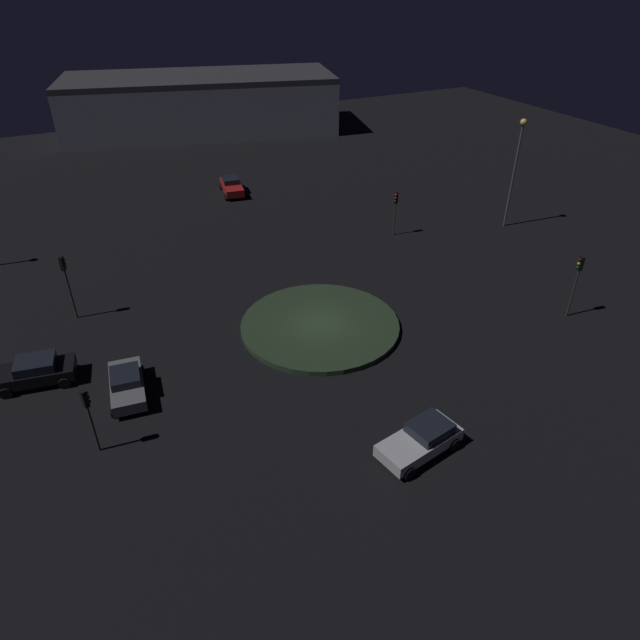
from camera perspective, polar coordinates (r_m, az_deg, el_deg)
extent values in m
plane|color=black|center=(36.21, 0.00, -0.74)|extent=(117.18, 117.18, 0.00)
cylinder|color=#263823|center=(36.12, 0.00, -0.52)|extent=(10.14, 10.14, 0.34)
cube|color=slate|center=(32.25, -18.91, -6.28)|extent=(4.31, 2.20, 0.65)
cube|color=black|center=(31.98, -19.10, -5.42)|extent=(1.99, 1.72, 0.46)
cylinder|color=black|center=(33.70, -20.41, -5.45)|extent=(0.63, 0.29, 0.61)
cylinder|color=black|center=(33.60, -17.52, -4.93)|extent=(0.63, 0.29, 0.61)
cylinder|color=black|center=(31.35, -20.19, -8.66)|extent=(0.63, 0.29, 0.61)
cylinder|color=black|center=(31.25, -17.07, -8.11)|extent=(0.63, 0.29, 0.61)
cube|color=black|center=(35.04, -26.78, -4.80)|extent=(2.55, 4.37, 0.69)
cube|color=black|center=(34.68, -26.84, -3.97)|extent=(1.98, 2.31, 0.54)
cylinder|color=black|center=(34.86, -29.16, -6.49)|extent=(0.33, 0.69, 0.66)
cylinder|color=black|center=(36.34, -28.74, -4.68)|extent=(0.33, 0.69, 0.66)
cylinder|color=black|center=(34.17, -24.40, -5.84)|extent=(0.33, 0.69, 0.66)
cylinder|color=black|center=(35.68, -24.19, -4.02)|extent=(0.33, 0.69, 0.66)
cube|color=red|center=(58.27, -8.90, 13.12)|extent=(4.66, 2.43, 0.71)
cube|color=black|center=(58.51, -9.03, 13.81)|extent=(2.22, 1.83, 0.48)
cylinder|color=black|center=(57.03, -7.71, 12.40)|extent=(0.69, 0.32, 0.67)
cylinder|color=black|center=(56.79, -9.47, 12.16)|extent=(0.69, 0.32, 0.67)
cylinder|color=black|center=(60.00, -8.30, 13.40)|extent=(0.69, 0.32, 0.67)
cylinder|color=black|center=(59.78, -9.98, 13.17)|extent=(0.69, 0.32, 0.67)
cube|color=silver|center=(27.81, 9.98, -12.08)|extent=(2.55, 4.45, 0.64)
cube|color=black|center=(27.78, 11.04, -10.65)|extent=(1.93, 2.17, 0.50)
cylinder|color=black|center=(26.82, 9.00, -15.08)|extent=(0.33, 0.67, 0.64)
cylinder|color=black|center=(27.67, 6.29, -12.91)|extent=(0.33, 0.67, 0.64)
cylinder|color=black|center=(28.50, 13.43, -12.14)|extent=(0.33, 0.67, 0.64)
cylinder|color=black|center=(29.30, 10.74, -10.22)|extent=(0.33, 0.67, 0.64)
cylinder|color=#2D2D2D|center=(39.64, -23.87, 2.39)|extent=(0.12, 0.12, 3.54)
cube|color=black|center=(38.67, -24.60, 5.21)|extent=(0.37, 0.34, 0.90)
sphere|color=#3F0C0C|center=(38.49, -24.50, 5.57)|extent=(0.20, 0.20, 0.20)
sphere|color=#4C380F|center=(38.60, -24.41, 5.21)|extent=(0.20, 0.20, 0.20)
sphere|color=#1EE53F|center=(38.71, -24.32, 4.86)|extent=(0.20, 0.20, 0.20)
cylinder|color=#2D2D2D|center=(48.55, 7.53, 10.09)|extent=(0.12, 0.12, 2.89)
cube|color=black|center=(47.85, 7.70, 12.17)|extent=(0.37, 0.36, 0.90)
sphere|color=red|center=(47.63, 7.67, 12.42)|extent=(0.20, 0.20, 0.20)
sphere|color=#4C380F|center=(47.72, 7.65, 12.12)|extent=(0.20, 0.20, 0.20)
sphere|color=#0F3819|center=(47.82, 7.62, 11.82)|extent=(0.20, 0.20, 0.20)
cylinder|color=#2D2D2D|center=(39.99, 24.16, 2.47)|extent=(0.12, 0.12, 3.42)
cube|color=black|center=(39.05, 24.87, 5.20)|extent=(0.36, 0.32, 0.90)
sphere|color=#3F0C0C|center=(38.86, 24.78, 5.55)|extent=(0.20, 0.20, 0.20)
sphere|color=yellow|center=(38.98, 24.69, 5.20)|extent=(0.20, 0.20, 0.20)
sphere|color=#0F3819|center=(39.09, 24.60, 4.85)|extent=(0.20, 0.20, 0.20)
cylinder|color=#2D2D2D|center=(28.99, -21.91, -10.16)|extent=(0.12, 0.12, 2.80)
cube|color=black|center=(27.83, -22.69, -7.35)|extent=(0.35, 0.30, 0.90)
sphere|color=red|center=(27.70, -22.54, -6.80)|extent=(0.20, 0.20, 0.20)
sphere|color=#4C380F|center=(27.86, -22.43, -7.23)|extent=(0.20, 0.20, 0.20)
sphere|color=#0F3819|center=(28.03, -22.31, -7.65)|extent=(0.20, 0.20, 0.20)
cylinder|color=#4C4C51|center=(51.58, 18.92, 13.48)|extent=(0.18, 0.18, 8.72)
sphere|color=#F9D166|center=(50.39, 19.88, 18.29)|extent=(0.54, 0.54, 0.54)
cube|color=#8C939E|center=(81.70, -11.92, 20.38)|extent=(21.38, 36.81, 6.39)
cube|color=#333338|center=(81.04, -12.22, 22.82)|extent=(21.38, 36.81, 0.70)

